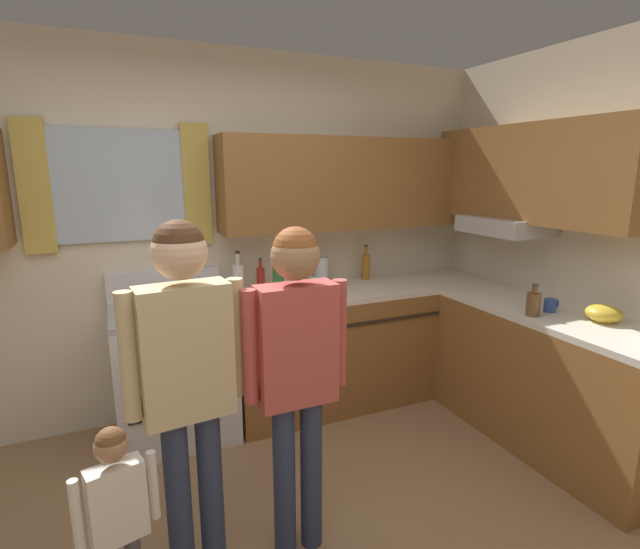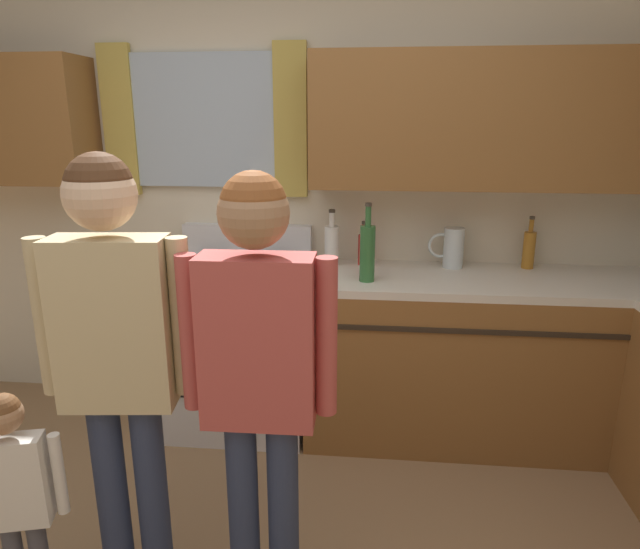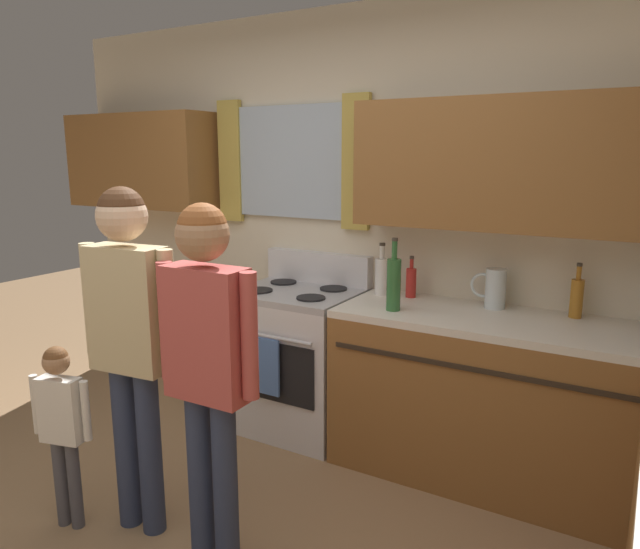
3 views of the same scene
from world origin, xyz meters
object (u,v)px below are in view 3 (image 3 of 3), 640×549
bottle_wine_green (394,283)px  adult_in_plaid (207,347)px  bottle_oil_amber (577,297)px  bottle_milk_white (382,275)px  bottle_sauce_red (411,282)px  adult_holding_child (129,322)px  stove_oven (297,357)px  small_child (61,416)px  water_pitcher (494,288)px

bottle_wine_green → adult_in_plaid: (-0.31, -1.14, -0.08)m
bottle_oil_amber → bottle_wine_green: (-0.87, -0.34, 0.04)m
bottle_wine_green → bottle_milk_white: bearing=124.6°
adult_in_plaid → bottle_sauce_red: bearing=79.1°
bottle_sauce_red → adult_holding_child: adult_holding_child is taller
adult_in_plaid → adult_holding_child: bearing=177.1°
bottle_oil_amber → bottle_sauce_red: (-0.89, -0.02, -0.02)m
stove_oven → bottle_milk_white: bearing=17.7°
bottle_oil_amber → bottle_wine_green: 0.93m
adult_holding_child → small_child: adult_holding_child is taller
bottle_sauce_red → adult_in_plaid: (-0.28, -1.47, -0.02)m
bottle_milk_white → adult_in_plaid: 1.44m
bottle_milk_white → bottle_oil_amber: bearing=2.6°
bottle_sauce_red → water_pitcher: 0.48m
bottle_oil_amber → water_pitcher: size_ratio=1.30×
bottle_milk_white → water_pitcher: bottle_milk_white is taller
bottle_sauce_red → bottle_oil_amber: bearing=1.2°
bottle_sauce_red → small_child: size_ratio=0.28×
water_pitcher → adult_holding_child: 1.89m
bottle_milk_white → water_pitcher: (0.66, 0.03, -0.01)m
stove_oven → bottle_wine_green: size_ratio=2.79×
stove_oven → adult_holding_child: bearing=-93.4°
adult_holding_child → small_child: bearing=-150.7°
bottle_wine_green → small_child: bearing=-129.8°
bottle_milk_white → adult_holding_child: 1.52m
stove_oven → bottle_oil_amber: size_ratio=3.85×
bottle_oil_amber → water_pitcher: 0.41m
adult_holding_child → stove_oven: bearing=86.6°
stove_oven → small_child: (-0.37, -1.42, 0.09)m
adult_holding_child → adult_in_plaid: 0.47m
bottle_wine_green → small_child: size_ratio=0.44×
adult_in_plaid → bottle_wine_green: bearing=74.8°
bottle_milk_white → adult_holding_child: adult_holding_child is taller
bottle_oil_amber → water_pitcher: bearing=-176.7°
stove_oven → bottle_oil_amber: bottle_oil_amber is taller
water_pitcher → small_child: bearing=-133.6°
bottle_wine_green → water_pitcher: bearing=34.8°
bottle_oil_amber → small_child: (-1.94, -1.63, -0.45)m
bottle_wine_green → adult_in_plaid: 1.19m
adult_in_plaid → stove_oven: bearing=107.0°
stove_oven → water_pitcher: size_ratio=5.00×
small_child → bottle_wine_green: bearing=50.2°
stove_oven → small_child: 1.47m
stove_oven → adult_in_plaid: adult_in_plaid is taller
bottle_sauce_red → bottle_wine_green: size_ratio=0.62×
bottle_milk_white → water_pitcher: bearing=2.2°
stove_oven → small_child: size_ratio=1.24×
water_pitcher → small_child: 2.26m
water_pitcher → adult_in_plaid: bearing=-117.7°
bottle_oil_amber → adult_in_plaid: bearing=-128.4°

